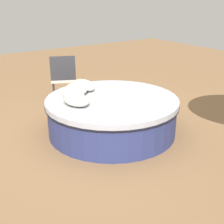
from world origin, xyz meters
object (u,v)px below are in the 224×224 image
object	(u,v)px
throw_pillow_0	(84,85)
throw_pillow_2	(73,95)
patio_chair	(63,75)
throw_pillow_3	(76,100)
throw_pillow_1	(76,89)
round_bed	(112,115)

from	to	relation	value
throw_pillow_0	throw_pillow_2	distance (m)	0.53
throw_pillow_0	patio_chair	bearing A→B (deg)	170.38
throw_pillow_3	throw_pillow_1	bearing A→B (deg)	151.06
throw_pillow_0	throw_pillow_3	world-z (taller)	throw_pillow_0
throw_pillow_1	throw_pillow_2	world-z (taller)	throw_pillow_1
patio_chair	throw_pillow_0	bearing A→B (deg)	-75.34
round_bed	throw_pillow_2	bearing A→B (deg)	-120.50
throw_pillow_2	throw_pillow_3	size ratio (longest dim) A/B	0.93
throw_pillow_3	round_bed	bearing A→B (deg)	83.32
patio_chair	round_bed	bearing A→B (deg)	-68.04
round_bed	throw_pillow_3	bearing A→B (deg)	-96.68
throw_pillow_2	patio_chair	xyz separation A→B (m)	(-1.64, 0.62, -0.12)
throw_pillow_2	patio_chair	size ratio (longest dim) A/B	0.50
throw_pillow_1	throw_pillow_3	distance (m)	0.51
round_bed	patio_chair	world-z (taller)	patio_chair
round_bed	throw_pillow_3	world-z (taller)	throw_pillow_3
throw_pillow_1	patio_chair	size ratio (longest dim) A/B	0.44
round_bed	throw_pillow_1	distance (m)	0.74
throw_pillow_0	throw_pillow_3	xyz separation A→B (m)	(0.59, -0.48, -0.02)
throw_pillow_0	throw_pillow_2	size ratio (longest dim) A/B	1.12
throw_pillow_3	patio_chair	distance (m)	2.01
throw_pillow_0	throw_pillow_3	distance (m)	0.76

